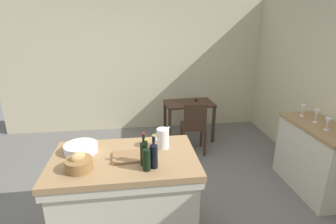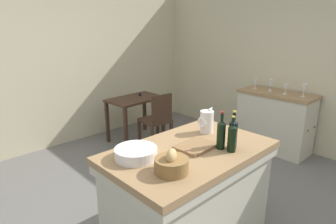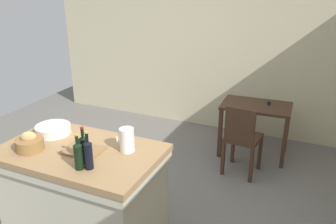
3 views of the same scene
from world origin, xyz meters
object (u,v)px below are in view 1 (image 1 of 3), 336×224
Objects in this scene: writing_desk at (189,108)px; wine_bottle_amber at (144,152)px; wash_bowl at (81,148)px; wine_glass_middle at (317,114)px; pitcher at (163,138)px; wine_bottle_dark at (154,155)px; wine_bottle_green at (147,158)px; wine_glass_left at (328,122)px; bread_basket at (79,164)px; cutting_board at (130,156)px; wooden_chair at (194,126)px; wine_glass_right at (303,108)px; island_table at (126,192)px; side_cabinet at (315,158)px.

wine_bottle_amber is (-0.95, -2.44, 0.42)m from writing_desk.
wine_glass_middle reaches higher than wash_bowl.
pitcher is 0.41m from wine_bottle_dark.
wine_bottle_green is (0.02, -0.10, -0.01)m from wine_bottle_amber.
bread_basket is at bearing -169.92° from wine_glass_left.
wine_bottle_green is at bearing -34.23° from wash_bowl.
cutting_board is 1.04× the size of wine_bottle_dark.
cutting_board is (-0.34, -0.17, -0.10)m from pitcher.
wooden_chair is 1.67m from wine_glass_right.
wooden_chair is 2.12m from wine_bottle_amber.
wine_glass_right reaches higher than writing_desk.
wine_glass_left is (2.82, 0.50, 0.06)m from bread_basket.
island_table is at bearing 162.89° from cutting_board.
writing_desk is 0.61m from wooden_chair.
wine_bottle_green is 2.41m from wine_glass_middle.
wine_bottle_amber is (-2.27, -0.62, 0.57)m from side_cabinet.
wine_glass_middle is at bearing -52.07° from writing_desk.
cutting_board is at bearing -17.11° from island_table.
pitcher is at bearing -171.82° from side_cabinet.
wine_glass_left reaches higher than island_table.
wooden_chair is (-1.36, 1.22, 0.04)m from side_cabinet.
writing_desk is at bearing 57.89° from bread_basket.
bread_basket is 0.61m from wine_bottle_green.
wine_bottle_green is (0.15, -0.25, 0.11)m from cutting_board.
wine_bottle_amber reaches higher than wine_glass_left.
wine_glass_right is (2.83, 1.00, 0.07)m from bread_basket.
wine_bottle_green is at bearing -153.89° from wine_glass_right.
pitcher is at bearing 26.34° from cutting_board.
wooden_chair is 1.83m from wine_glass_middle.
cutting_board is 1.10× the size of wine_bottle_green.
wine_bottle_dark is (0.67, -0.05, 0.07)m from bread_basket.
wine_glass_middle is at bearing 82.48° from wine_glass_left.
wine_bottle_amber is 2.39m from wine_glass_middle.
wine_glass_middle is at bearing 20.54° from wine_bottle_green.
writing_desk is 3.78× the size of bread_basket.
wine_glass_right is (2.23, 1.09, 0.01)m from wine_bottle_green.
wine_bottle_dark reaches higher than wine_bottle_amber.
wine_glass_right is at bearing 12.73° from wash_bowl.
wine_bottle_green is 2.48m from wine_glass_right.
wine_bottle_green reaches higher than side_cabinet.
bread_basket is (-1.54, -2.45, 0.35)m from writing_desk.
wine_glass_middle is (0.03, 0.25, 0.02)m from wine_glass_left.
wine_bottle_green is (-0.89, -1.94, 0.52)m from wooden_chair.
cutting_board reaches higher than island_table.
wash_bowl is 1.10× the size of wine_bottle_green.
wash_bowl is 2.20× the size of wine_glass_left.
wine_bottle_dark reaches higher than bread_basket.
bread_basket is 1.39× the size of wine_glass_middle.
cutting_board is 2.48m from wine_glass_middle.
bread_basket is (-0.80, -0.34, -0.05)m from pitcher.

